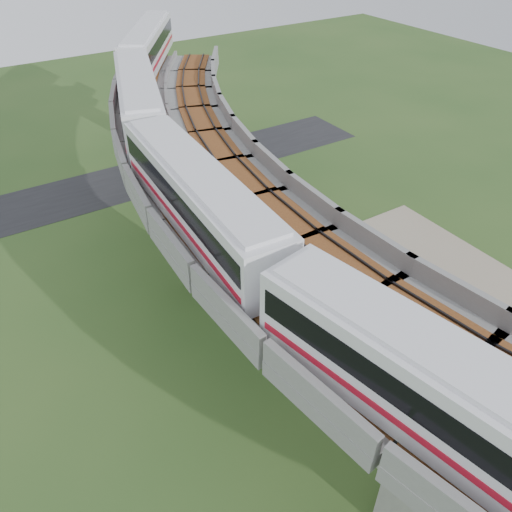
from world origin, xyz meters
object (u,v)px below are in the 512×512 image
object	(u,v)px
car_white	(409,352)
car_red	(447,317)
car_dark	(386,270)
metro_train	(199,139)

from	to	relation	value
car_white	car_red	distance (m)	4.71
car_white	car_dark	xyz separation A→B (m)	(4.84, 7.09, 0.07)
metro_train	car_dark	world-z (taller)	metro_train
car_white	car_red	world-z (taller)	car_red
metro_train	car_dark	xyz separation A→B (m)	(12.55, -6.09, -11.68)
metro_train	car_red	size ratio (longest dim) A/B	15.49
metro_train	car_white	xyz separation A→B (m)	(7.71, -13.18, -11.75)
car_white	car_red	xyz separation A→B (m)	(4.63, 0.85, 0.13)
metro_train	car_red	bearing A→B (deg)	-45.00
metro_train	car_dark	size ratio (longest dim) A/B	14.92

